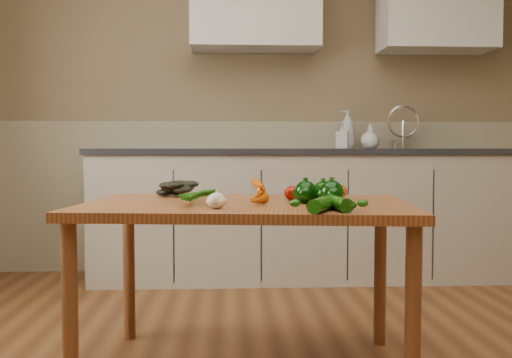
{
  "coord_description": "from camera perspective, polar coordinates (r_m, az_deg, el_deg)",
  "views": [
    {
      "loc": [
        -0.29,
        -1.73,
        0.9
      ],
      "look_at": [
        -0.17,
        0.77,
        0.76
      ],
      "focal_mm": 40.0,
      "sensor_mm": 36.0,
      "label": 1
    }
  ],
  "objects": [
    {
      "name": "room",
      "position": [
        1.96,
        5.93,
        13.3
      ],
      "size": [
        4.04,
        5.04,
        2.64
      ],
      "color": "brown",
      "rests_on": "ground"
    },
    {
      "name": "counter_run",
      "position": [
        3.98,
        4.5,
        -3.34
      ],
      "size": [
        2.84,
        0.64,
        1.14
      ],
      "color": "#AFA792",
      "rests_on": "ground"
    },
    {
      "name": "upper_cabinets",
      "position": [
        4.26,
        8.54,
        17.28
      ],
      "size": [
        2.15,
        0.35,
        0.7
      ],
      "color": "silver",
      "rests_on": "room"
    },
    {
      "name": "table",
      "position": [
        2.28,
        -0.96,
        -4.25
      ],
      "size": [
        1.36,
        0.96,
        0.68
      ],
      "rotation": [
        0.0,
        0.0,
        -0.11
      ],
      "color": "#A15B2E",
      "rests_on": "ground"
    },
    {
      "name": "soap_bottle_a",
      "position": [
        4.19,
        9.12,
        4.92
      ],
      "size": [
        0.15,
        0.15,
        0.28
      ],
      "primitive_type": "imported",
      "rotation": [
        0.0,
        0.0,
        4.18
      ],
      "color": "silver",
      "rests_on": "counter_run"
    },
    {
      "name": "soap_bottle_b",
      "position": [
        4.09,
        8.62,
        4.29
      ],
      "size": [
        0.1,
        0.11,
        0.18
      ],
      "primitive_type": "imported",
      "rotation": [
        0.0,
        0.0,
        2.8
      ],
      "color": "silver",
      "rests_on": "counter_run"
    },
    {
      "name": "soap_bottle_c",
      "position": [
        4.14,
        11.36,
        4.18
      ],
      "size": [
        0.17,
        0.17,
        0.17
      ],
      "primitive_type": "imported",
      "rotation": [
        0.0,
        0.0,
        1.26
      ],
      "color": "silver",
      "rests_on": "counter_run"
    },
    {
      "name": "carrot_bunch",
      "position": [
        2.26,
        -1.63,
        -1.55
      ],
      "size": [
        0.26,
        0.21,
        0.06
      ],
      "primitive_type": null,
      "rotation": [
        0.0,
        0.0,
        -0.11
      ],
      "color": "#D95B05",
      "rests_on": "table"
    },
    {
      "name": "leafy_greens",
      "position": [
        2.56,
        -8.01,
        -0.75
      ],
      "size": [
        0.18,
        0.16,
        0.09
      ],
      "primitive_type": null,
      "color": "black",
      "rests_on": "table"
    },
    {
      "name": "garlic_bulb",
      "position": [
        2.03,
        -3.95,
        -2.17
      ],
      "size": [
        0.07,
        0.07,
        0.06
      ],
      "primitive_type": "ellipsoid",
      "color": "white",
      "rests_on": "table"
    },
    {
      "name": "pepper_a",
      "position": [
        2.23,
        4.98,
        -1.33
      ],
      "size": [
        0.09,
        0.09,
        0.09
      ],
      "primitive_type": "sphere",
      "color": "black",
      "rests_on": "table"
    },
    {
      "name": "pepper_b",
      "position": [
        2.28,
        6.72,
        -1.29
      ],
      "size": [
        0.08,
        0.08,
        0.08
      ],
      "primitive_type": "sphere",
      "color": "black",
      "rests_on": "table"
    },
    {
      "name": "pepper_c",
      "position": [
        2.18,
        7.57,
        -1.38
      ],
      "size": [
        0.09,
        0.09,
        0.09
      ],
      "primitive_type": "sphere",
      "color": "black",
      "rests_on": "table"
    },
    {
      "name": "tomato_a",
      "position": [
        2.37,
        3.61,
        -1.4
      ],
      "size": [
        0.06,
        0.06,
        0.06
      ],
      "primitive_type": "ellipsoid",
      "color": "#860E02",
      "rests_on": "table"
    },
    {
      "name": "tomato_b",
      "position": [
        2.4,
        5.69,
        -1.32
      ],
      "size": [
        0.07,
        0.07,
        0.06
      ],
      "primitive_type": "ellipsoid",
      "color": "#D64305",
      "rests_on": "table"
    },
    {
      "name": "tomato_c",
      "position": [
        2.42,
        8.27,
        -1.28
      ],
      "size": [
        0.07,
        0.07,
        0.06
      ],
      "primitive_type": "ellipsoid",
      "color": "#D64305",
      "rests_on": "table"
    },
    {
      "name": "zucchini_a",
      "position": [
        1.98,
        8.32,
        -2.45
      ],
      "size": [
        0.07,
        0.17,
        0.05
      ],
      "primitive_type": "cylinder",
      "rotation": [
        1.57,
        0.0,
        0.12
      ],
      "color": "#0F4707",
      "rests_on": "table"
    },
    {
      "name": "zucchini_b",
      "position": [
        1.95,
        6.65,
        -2.52
      ],
      "size": [
        0.13,
        0.2,
        0.05
      ],
      "primitive_type": "cylinder",
      "rotation": [
        1.57,
        0.0,
        -0.45
      ],
      "color": "#0F4707",
      "rests_on": "table"
    }
  ]
}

